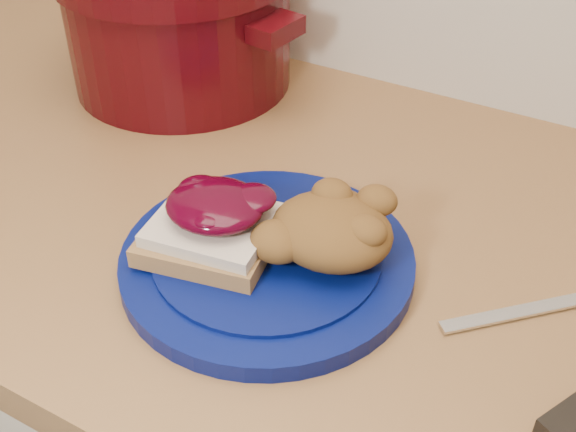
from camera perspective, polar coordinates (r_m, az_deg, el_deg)
The scene contains 6 objects.
plate at distance 0.65m, azimuth -1.65°, elevation -3.58°, with size 0.26×0.26×0.02m, color #050E4D.
sandwich at distance 0.63m, azimuth -5.98°, elevation -0.54°, with size 0.13×0.12×0.06m.
stuffing_mound at distance 0.62m, azimuth 3.47°, elevation -1.19°, with size 0.11×0.09×0.05m, color brown.
butter_knife at distance 0.64m, azimuth 18.94°, elevation -6.94°, with size 0.17×0.01×0.00m, color silver.
dutch_oven at distance 0.93m, azimuth -8.63°, elevation 15.18°, with size 0.35×0.33×0.18m.
pepper_grinder at distance 1.01m, azimuth -10.41°, elevation 15.95°, with size 0.07×0.07×0.14m.
Camera 1 is at (0.22, 1.00, 1.33)m, focal length 45.00 mm.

